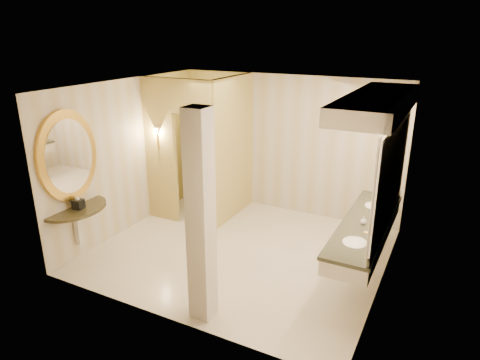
# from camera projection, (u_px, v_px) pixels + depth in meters

# --- Properties ---
(floor) EXTENTS (4.50, 4.50, 0.00)m
(floor) POSITION_uv_depth(u_px,v_px,m) (240.00, 251.00, 7.14)
(floor) COLOR beige
(floor) RESTS_ON ground
(ceiling) EXTENTS (4.50, 4.50, 0.00)m
(ceiling) POSITION_uv_depth(u_px,v_px,m) (240.00, 87.00, 6.24)
(ceiling) COLOR white
(ceiling) RESTS_ON wall_back
(wall_back) EXTENTS (4.50, 0.02, 2.70)m
(wall_back) POSITION_uv_depth(u_px,v_px,m) (287.00, 145.00, 8.36)
(wall_back) COLOR beige
(wall_back) RESTS_ON floor
(wall_front) EXTENTS (4.50, 0.02, 2.70)m
(wall_front) POSITION_uv_depth(u_px,v_px,m) (162.00, 223.00, 5.01)
(wall_front) COLOR beige
(wall_front) RESTS_ON floor
(wall_left) EXTENTS (0.02, 4.00, 2.70)m
(wall_left) POSITION_uv_depth(u_px,v_px,m) (129.00, 156.00, 7.66)
(wall_left) COLOR beige
(wall_left) RESTS_ON floor
(wall_right) EXTENTS (0.02, 4.00, 2.70)m
(wall_right) POSITION_uv_depth(u_px,v_px,m) (390.00, 199.00, 5.71)
(wall_right) COLOR beige
(wall_right) RESTS_ON floor
(toilet_closet) EXTENTS (1.50, 1.55, 2.70)m
(toilet_closet) POSITION_uv_depth(u_px,v_px,m) (210.00, 149.00, 7.97)
(toilet_closet) COLOR tan
(toilet_closet) RESTS_ON floor
(wall_sconce) EXTENTS (0.14, 0.14, 0.42)m
(wall_sconce) POSITION_uv_depth(u_px,v_px,m) (157.00, 132.00, 7.75)
(wall_sconce) COLOR gold
(wall_sconce) RESTS_ON toilet_closet
(vanity) EXTENTS (0.75, 2.72, 2.09)m
(vanity) POSITION_uv_depth(u_px,v_px,m) (374.00, 173.00, 5.87)
(vanity) COLOR beige
(vanity) RESTS_ON floor
(console_shelf) EXTENTS (1.09, 1.09, 1.99)m
(console_shelf) POSITION_uv_depth(u_px,v_px,m) (70.00, 178.00, 6.50)
(console_shelf) COLOR black
(console_shelf) RESTS_ON floor
(pillar) EXTENTS (0.27, 0.27, 2.70)m
(pillar) POSITION_uv_depth(u_px,v_px,m) (201.00, 219.00, 5.10)
(pillar) COLOR beige
(pillar) RESTS_ON floor
(tissue_box) EXTENTS (0.17, 0.17, 0.15)m
(tissue_box) POSITION_uv_depth(u_px,v_px,m) (78.00, 204.00, 6.58)
(tissue_box) COLOR black
(tissue_box) RESTS_ON console_shelf
(toilet) EXTENTS (0.44, 0.75, 0.76)m
(toilet) POSITION_uv_depth(u_px,v_px,m) (213.00, 190.00, 8.75)
(toilet) COLOR white
(toilet) RESTS_ON floor
(soap_bottle_a) EXTENTS (0.07, 0.07, 0.12)m
(soap_bottle_a) POSITION_uv_depth(u_px,v_px,m) (373.00, 211.00, 6.36)
(soap_bottle_a) COLOR beige
(soap_bottle_a) RESTS_ON vanity
(soap_bottle_b) EXTENTS (0.11, 0.11, 0.11)m
(soap_bottle_b) POSITION_uv_depth(u_px,v_px,m) (364.00, 221.00, 6.05)
(soap_bottle_b) COLOR silver
(soap_bottle_b) RESTS_ON vanity
(soap_bottle_c) EXTENTS (0.09, 0.09, 0.20)m
(soap_bottle_c) POSITION_uv_depth(u_px,v_px,m) (374.00, 206.00, 6.43)
(soap_bottle_c) COLOR #C6B28C
(soap_bottle_c) RESTS_ON vanity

